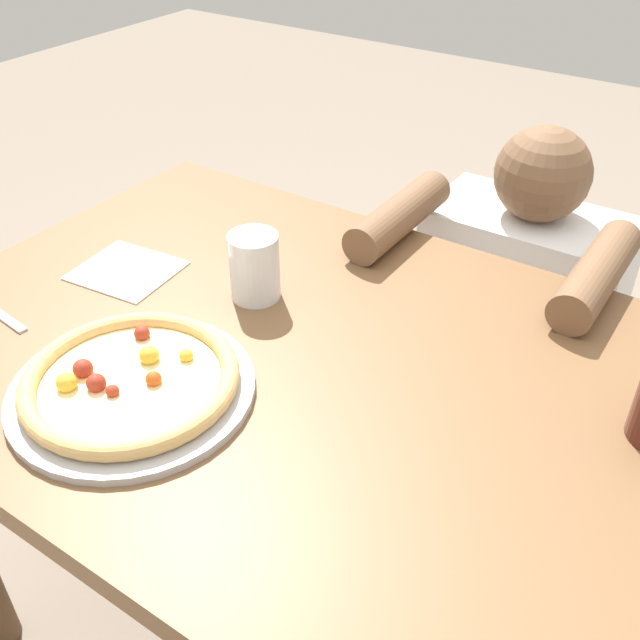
# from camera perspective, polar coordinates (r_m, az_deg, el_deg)

# --- Properties ---
(dining_table) EXTENTS (1.28, 0.83, 0.75)m
(dining_table) POSITION_cam_1_polar(r_m,az_deg,el_deg) (1.10, 0.09, -7.88)
(dining_table) COLOR brown
(dining_table) RESTS_ON ground
(pizza_near) EXTENTS (0.33, 0.33, 0.04)m
(pizza_near) POSITION_cam_1_polar(r_m,az_deg,el_deg) (0.99, -14.72, -4.81)
(pizza_near) COLOR #B7B7BC
(pizza_near) RESTS_ON dining_table
(water_cup_clear) EXTENTS (0.08, 0.08, 0.11)m
(water_cup_clear) POSITION_cam_1_polar(r_m,az_deg,el_deg) (1.13, -5.22, 4.28)
(water_cup_clear) COLOR silver
(water_cup_clear) RESTS_ON dining_table
(paper_napkin) EXTENTS (0.17, 0.16, 0.00)m
(paper_napkin) POSITION_cam_1_polar(r_m,az_deg,el_deg) (1.26, -15.02, 3.80)
(paper_napkin) COLOR white
(paper_napkin) RESTS_ON dining_table
(diner_seated) EXTENTS (0.43, 0.53, 0.92)m
(diner_seated) POSITION_cam_1_polar(r_m,az_deg,el_deg) (1.65, 14.59, -2.34)
(diner_seated) COLOR #333847
(diner_seated) RESTS_ON ground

